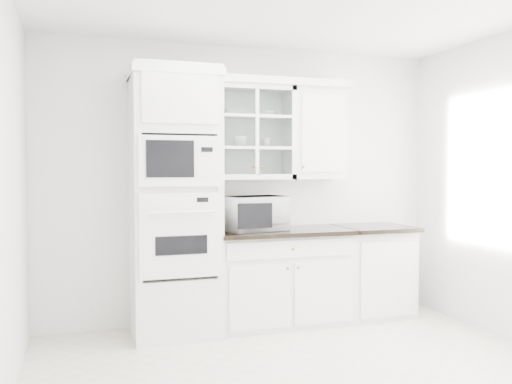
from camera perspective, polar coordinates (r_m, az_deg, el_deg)
name	(u,v)px	position (r m, az deg, el deg)	size (l,w,h in m)	color
ground	(315,382)	(4.04, 6.27, -19.30)	(4.00, 3.50, 0.01)	beige
room_shell	(293,133)	(4.16, 3.95, 6.27)	(4.00, 3.50, 2.70)	white
oven_column	(175,202)	(4.91, -8.56, -1.09)	(0.76, 0.68, 2.40)	silver
base_cabinet_run	(281,276)	(5.30, 2.62, -8.83)	(1.32, 0.67, 0.92)	silver
extra_base_cabinet	(372,270)	(5.73, 12.14, -8.04)	(0.72, 0.67, 0.92)	silver
upper_cabinet_glass	(252,133)	(5.26, -0.44, 6.26)	(0.80, 0.33, 0.90)	silver
upper_cabinet_solid	(316,134)	(5.50, 6.33, 6.09)	(0.55, 0.33, 0.90)	silver
crown_molding	(242,81)	(5.26, -1.47, 11.58)	(2.14, 0.38, 0.07)	white
countertop_microwave	(254,213)	(5.12, -0.24, -2.24)	(0.56, 0.46, 0.32)	white
bowl_a	(232,113)	(5.21, -2.49, 8.35)	(0.21, 0.21, 0.05)	white
bowl_b	(266,114)	(5.33, 1.08, 8.23)	(0.17, 0.17, 0.05)	white
cup_a	(240,142)	(5.20, -1.67, 5.32)	(0.13, 0.13, 0.10)	white
cup_b	(267,143)	(5.29, 1.15, 5.22)	(0.10, 0.10, 0.09)	white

